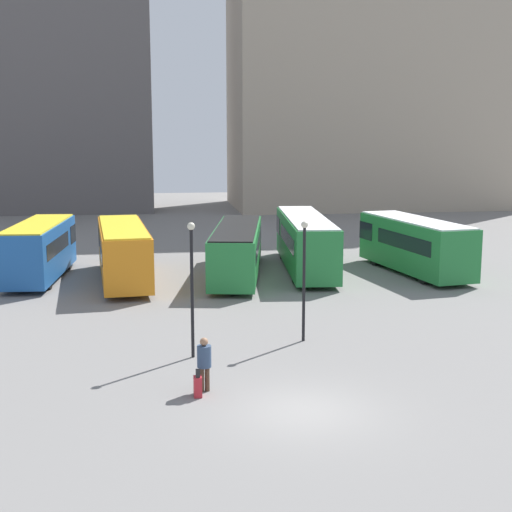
{
  "coord_description": "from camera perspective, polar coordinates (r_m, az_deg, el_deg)",
  "views": [
    {
      "loc": [
        -4.22,
        -19.68,
        8.13
      ],
      "look_at": [
        0.27,
        12.2,
        2.59
      ],
      "focal_mm": 50.0,
      "sensor_mm": 36.0,
      "label": 1
    }
  ],
  "objects": [
    {
      "name": "ground_plane",
      "position": [
        21.71,
        3.88,
        -12.26
      ],
      "size": [
        160.0,
        160.0,
        0.0
      ],
      "primitive_type": "plane",
      "color": "slate"
    },
    {
      "name": "bus_2",
      "position": [
        41.09,
        -1.51,
        0.58
      ],
      "size": [
        4.46,
        12.08,
        2.89
      ],
      "rotation": [
        0.0,
        0.0,
        1.4
      ],
      "color": "#237A38",
      "rests_on": "ground_plane"
    },
    {
      "name": "bus_3",
      "position": [
        42.99,
        3.95,
        1.24
      ],
      "size": [
        3.51,
        12.58,
        3.26
      ],
      "rotation": [
        0.0,
        0.0,
        1.48
      ],
      "color": "#237A38",
      "rests_on": "ground_plane"
    },
    {
      "name": "lamp_post_1",
      "position": [
        25.88,
        -5.15,
        -1.74
      ],
      "size": [
        0.28,
        0.28,
        5.01
      ],
      "color": "black",
      "rests_on": "ground_plane"
    },
    {
      "name": "suitcase",
      "position": [
        22.7,
        -4.68,
        -10.36
      ],
      "size": [
        0.26,
        0.34,
        0.95
      ],
      "rotation": [
        0.0,
        0.0,
        1.59
      ],
      "color": "#B7232D",
      "rests_on": "ground_plane"
    },
    {
      "name": "lamp_post_0",
      "position": [
        27.91,
        3.87,
        -1.1
      ],
      "size": [
        0.28,
        0.28,
        4.8
      ],
      "color": "black",
      "rests_on": "ground_plane"
    },
    {
      "name": "building_block_left",
      "position": [
        80.36,
        -18.35,
        14.78
      ],
      "size": [
        26.77,
        10.66,
        31.66
      ],
      "color": "#5B5656",
      "rests_on": "ground_plane"
    },
    {
      "name": "bus_4",
      "position": [
        42.94,
        12.53,
        0.96
      ],
      "size": [
        4.03,
        9.94,
        3.21
      ],
      "rotation": [
        0.0,
        0.0,
        1.73
      ],
      "color": "#237A38",
      "rests_on": "ground_plane"
    },
    {
      "name": "traveler",
      "position": [
        22.91,
        -4.17,
        -8.26
      ],
      "size": [
        0.46,
        0.46,
        1.77
      ],
      "rotation": [
        0.0,
        0.0,
        1.59
      ],
      "color": "#4C3828",
      "rests_on": "ground_plane"
    },
    {
      "name": "bus_1",
      "position": [
        40.24,
        -10.59,
        0.41
      ],
      "size": [
        3.45,
        10.77,
        3.15
      ],
      "rotation": [
        0.0,
        0.0,
        1.67
      ],
      "color": "orange",
      "rests_on": "ground_plane"
    },
    {
      "name": "bus_0",
      "position": [
        42.0,
        -16.92,
        0.56
      ],
      "size": [
        3.06,
        9.3,
        3.19
      ],
      "rotation": [
        0.0,
        0.0,
        1.5
      ],
      "color": "#1E56A3",
      "rests_on": "ground_plane"
    },
    {
      "name": "building_block_right",
      "position": [
        83.26,
        9.52,
        17.37
      ],
      "size": [
        31.44,
        15.76,
        38.66
      ],
      "color": "tan",
      "rests_on": "ground_plane"
    }
  ]
}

